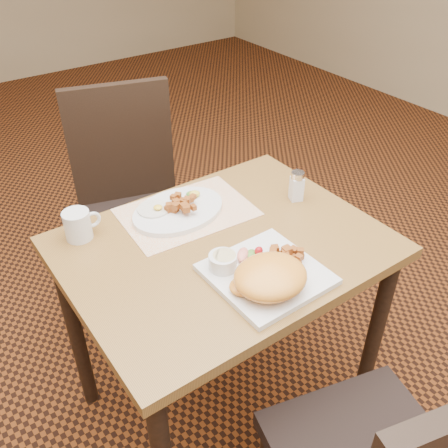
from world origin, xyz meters
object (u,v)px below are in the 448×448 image
chair_far (131,195)px  plate_oval (178,211)px  plate_square (266,274)px  table (224,271)px  salt_shaker (297,186)px  coffee_mug (78,225)px

chair_far → plate_oval: 0.55m
plate_square → plate_oval: size_ratio=0.92×
plate_square → plate_oval: 0.39m
table → chair_far: (0.03, 0.70, -0.10)m
chair_far → plate_square: 0.91m
salt_shaker → table: bearing=-170.5°
table → salt_shaker: 0.37m
salt_shaker → chair_far: bearing=114.6°
salt_shaker → coffee_mug: bearing=162.1°
table → coffee_mug: coffee_mug is taller
plate_square → plate_oval: plate_oval is taller
salt_shaker → coffee_mug: salt_shaker is taller
plate_oval → salt_shaker: (0.36, -0.15, 0.04)m
table → coffee_mug: bearing=141.0°
table → chair_far: chair_far is taller
plate_oval → table: bearing=-81.8°
table → plate_oval: plate_oval is taller
table → coffee_mug: (-0.33, 0.26, 0.15)m
chair_far → plate_square: (-0.02, -0.89, 0.22)m
table → plate_square: bearing=-88.1°
coffee_mug → plate_oval: bearing=-11.5°
plate_square → salt_shaker: bearing=36.8°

